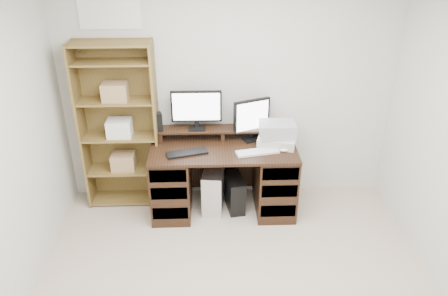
{
  "coord_description": "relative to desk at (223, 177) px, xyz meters",
  "views": [
    {
      "loc": [
        -0.21,
        -2.33,
        2.8
      ],
      "look_at": [
        -0.07,
        1.43,
        0.85
      ],
      "focal_mm": 35.0,
      "sensor_mm": 36.0,
      "label": 1
    }
  ],
  "objects": [
    {
      "name": "room",
      "position": [
        0.07,
        -1.64,
        0.86
      ],
      "size": [
        3.54,
        4.04,
        2.54
      ],
      "color": "#BDA992",
      "rests_on": "ground"
    },
    {
      "name": "desk",
      "position": [
        0.0,
        0.0,
        0.0
      ],
      "size": [
        1.5,
        0.7,
        0.75
      ],
      "color": "black",
      "rests_on": "ground"
    },
    {
      "name": "riser_shelf",
      "position": [
        -0.0,
        0.21,
        0.45
      ],
      "size": [
        1.4,
        0.22,
        0.12
      ],
      "color": "black",
      "rests_on": "desk"
    },
    {
      "name": "monitor_wide",
      "position": [
        -0.27,
        0.21,
        0.71
      ],
      "size": [
        0.52,
        0.13,
        0.42
      ],
      "rotation": [
        0.0,
        0.0,
        -0.01
      ],
      "color": "black",
      "rests_on": "riser_shelf"
    },
    {
      "name": "monitor_small",
      "position": [
        0.3,
        0.18,
        0.6
      ],
      "size": [
        0.39,
        0.22,
        0.44
      ],
      "rotation": [
        0.0,
        0.0,
        0.39
      ],
      "color": "black",
      "rests_on": "desk"
    },
    {
      "name": "speaker",
      "position": [
        -0.67,
        0.17,
        0.58
      ],
      "size": [
        0.1,
        0.1,
        0.2
      ],
      "primitive_type": "cube",
      "rotation": [
        0.0,
        0.0,
        0.33
      ],
      "color": "black",
      "rests_on": "riser_shelf"
    },
    {
      "name": "keyboard_black",
      "position": [
        -0.37,
        -0.13,
        0.37
      ],
      "size": [
        0.43,
        0.24,
        0.02
      ],
      "primitive_type": "cube",
      "rotation": [
        0.0,
        0.0,
        0.28
      ],
      "color": "black",
      "rests_on": "desk"
    },
    {
      "name": "keyboard_white",
      "position": [
        0.34,
        -0.14,
        0.37
      ],
      "size": [
        0.45,
        0.22,
        0.02
      ],
      "primitive_type": "cube",
      "rotation": [
        0.0,
        0.0,
        0.21
      ],
      "color": "silver",
      "rests_on": "desk"
    },
    {
      "name": "mouse",
      "position": [
        0.61,
        -0.12,
        0.38
      ],
      "size": [
        0.11,
        0.09,
        0.04
      ],
      "primitive_type": "ellipsoid",
      "rotation": [
        0.0,
        0.0,
        0.39
      ],
      "color": "white",
      "rests_on": "desk"
    },
    {
      "name": "printer",
      "position": [
        0.56,
        0.03,
        0.41
      ],
      "size": [
        0.44,
        0.37,
        0.09
      ],
      "primitive_type": "cube",
      "rotation": [
        0.0,
        0.0,
        -0.25
      ],
      "color": "beige",
      "rests_on": "desk"
    },
    {
      "name": "basket",
      "position": [
        0.56,
        0.03,
        0.53
      ],
      "size": [
        0.36,
        0.26,
        0.15
      ],
      "primitive_type": "cube",
      "rotation": [
        0.0,
        0.0,
        -0.02
      ],
      "color": "#9CA2A6",
      "rests_on": "printer"
    },
    {
      "name": "tower_silver",
      "position": [
        -0.1,
        0.04,
        -0.15
      ],
      "size": [
        0.27,
        0.49,
        0.47
      ],
      "primitive_type": "cube",
      "rotation": [
        0.0,
        0.0,
        -0.12
      ],
      "color": "silver",
      "rests_on": "ground"
    },
    {
      "name": "tower_black",
      "position": [
        0.12,
        0.0,
        -0.2
      ],
      "size": [
        0.22,
        0.4,
        0.38
      ],
      "rotation": [
        0.0,
        0.0,
        0.16
      ],
      "color": "black",
      "rests_on": "ground"
    },
    {
      "name": "bookshelf",
      "position": [
        -1.07,
        0.21,
        0.53
      ],
      "size": [
        0.8,
        0.3,
        1.8
      ],
      "color": "brown",
      "rests_on": "ground"
    }
  ]
}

